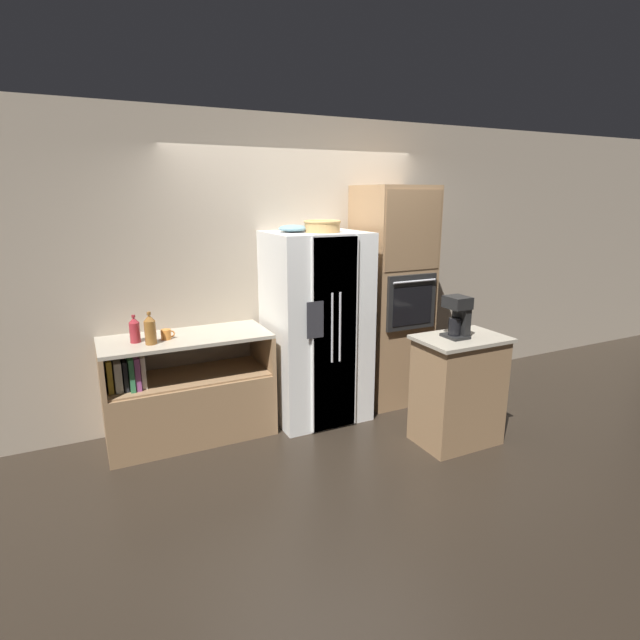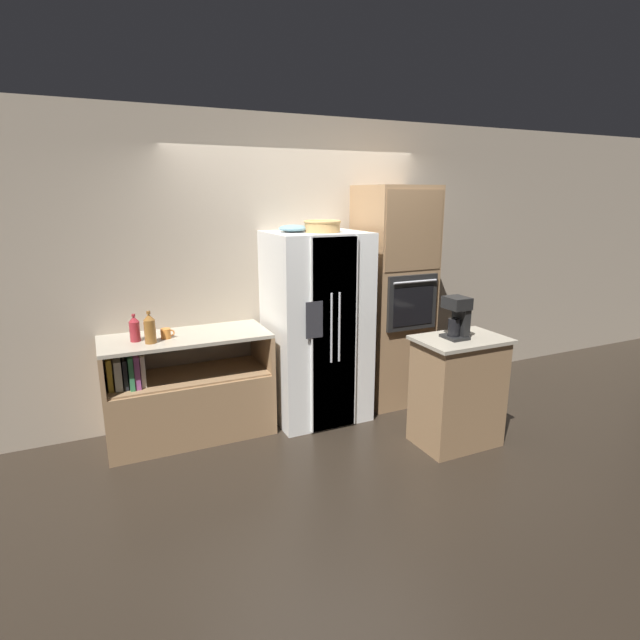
{
  "view_description": "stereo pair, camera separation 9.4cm",
  "coord_description": "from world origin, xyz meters",
  "px_view_note": "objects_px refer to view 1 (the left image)",
  "views": [
    {
      "loc": [
        -1.93,
        -4.04,
        2.09
      ],
      "look_at": [
        0.01,
        -0.05,
        0.97
      ],
      "focal_mm": 28.0,
      "sensor_mm": 36.0,
      "label": 1
    },
    {
      "loc": [
        -1.85,
        -4.08,
        2.09
      ],
      "look_at": [
        0.01,
        -0.05,
        0.97
      ],
      "focal_mm": 28.0,
      "sensor_mm": 36.0,
      "label": 2
    }
  ],
  "objects_px": {
    "fruit_bowl": "(293,228)",
    "refrigerator": "(316,327)",
    "wicker_basket": "(322,226)",
    "bottle_tall": "(135,330)",
    "coffee_maker": "(458,315)",
    "bottle_short": "(150,329)",
    "wall_oven": "(391,296)",
    "mug": "(166,334)"
  },
  "relations": [
    {
      "from": "wall_oven",
      "to": "fruit_bowl",
      "type": "height_order",
      "value": "wall_oven"
    },
    {
      "from": "wall_oven",
      "to": "refrigerator",
      "type": "bearing_deg",
      "value": -176.73
    },
    {
      "from": "mug",
      "to": "coffee_maker",
      "type": "height_order",
      "value": "coffee_maker"
    },
    {
      "from": "wall_oven",
      "to": "coffee_maker",
      "type": "xyz_separation_m",
      "value": [
        -0.06,
        -1.06,
        0.04
      ]
    },
    {
      "from": "wall_oven",
      "to": "coffee_maker",
      "type": "height_order",
      "value": "wall_oven"
    },
    {
      "from": "mug",
      "to": "coffee_maker",
      "type": "relative_size",
      "value": 0.33
    },
    {
      "from": "refrigerator",
      "to": "coffee_maker",
      "type": "height_order",
      "value": "refrigerator"
    },
    {
      "from": "refrigerator",
      "to": "wall_oven",
      "type": "xyz_separation_m",
      "value": [
        0.86,
        0.05,
        0.21
      ]
    },
    {
      "from": "bottle_tall",
      "to": "mug",
      "type": "bearing_deg",
      "value": -4.5
    },
    {
      "from": "refrigerator",
      "to": "wall_oven",
      "type": "relative_size",
      "value": 0.81
    },
    {
      "from": "wicker_basket",
      "to": "refrigerator",
      "type": "bearing_deg",
      "value": 109.34
    },
    {
      "from": "refrigerator",
      "to": "wicker_basket",
      "type": "height_order",
      "value": "wicker_basket"
    },
    {
      "from": "fruit_bowl",
      "to": "mug",
      "type": "xyz_separation_m",
      "value": [
        -1.16,
        -0.01,
        -0.83
      ]
    },
    {
      "from": "wall_oven",
      "to": "coffee_maker",
      "type": "distance_m",
      "value": 1.06
    },
    {
      "from": "coffee_maker",
      "to": "mug",
      "type": "bearing_deg",
      "value": 153.84
    },
    {
      "from": "bottle_short",
      "to": "wall_oven",
      "type": "bearing_deg",
      "value": 2.17
    },
    {
      "from": "wicker_basket",
      "to": "coffee_maker",
      "type": "distance_m",
      "value": 1.4
    },
    {
      "from": "refrigerator",
      "to": "wicker_basket",
      "type": "bearing_deg",
      "value": -70.66
    },
    {
      "from": "wicker_basket",
      "to": "mug",
      "type": "relative_size",
      "value": 2.9
    },
    {
      "from": "fruit_bowl",
      "to": "bottle_tall",
      "type": "relative_size",
      "value": 1.18
    },
    {
      "from": "refrigerator",
      "to": "wicker_basket",
      "type": "xyz_separation_m",
      "value": [
        0.03,
        -0.07,
        0.94
      ]
    },
    {
      "from": "wicker_basket",
      "to": "coffee_maker",
      "type": "relative_size",
      "value": 0.96
    },
    {
      "from": "bottle_tall",
      "to": "mug",
      "type": "relative_size",
      "value": 2.0
    },
    {
      "from": "coffee_maker",
      "to": "wicker_basket",
      "type": "bearing_deg",
      "value": 129.58
    },
    {
      "from": "wall_oven",
      "to": "bottle_short",
      "type": "height_order",
      "value": "wall_oven"
    },
    {
      "from": "fruit_bowl",
      "to": "bottle_short",
      "type": "relative_size",
      "value": 1.01
    },
    {
      "from": "wall_oven",
      "to": "mug",
      "type": "height_order",
      "value": "wall_oven"
    },
    {
      "from": "mug",
      "to": "coffee_maker",
      "type": "bearing_deg",
      "value": -26.16
    },
    {
      "from": "refrigerator",
      "to": "mug",
      "type": "xyz_separation_m",
      "value": [
        -1.35,
        0.05,
        0.08
      ]
    },
    {
      "from": "wall_oven",
      "to": "bottle_tall",
      "type": "bearing_deg",
      "value": 179.61
    },
    {
      "from": "refrigerator",
      "to": "bottle_short",
      "type": "distance_m",
      "value": 1.5
    },
    {
      "from": "bottle_short",
      "to": "refrigerator",
      "type": "bearing_deg",
      "value": 1.54
    },
    {
      "from": "wall_oven",
      "to": "bottle_tall",
      "type": "distance_m",
      "value": 2.46
    },
    {
      "from": "fruit_bowl",
      "to": "mug",
      "type": "height_order",
      "value": "fruit_bowl"
    },
    {
      "from": "refrigerator",
      "to": "mug",
      "type": "relative_size",
      "value": 15.48
    },
    {
      "from": "bottle_tall",
      "to": "coffee_maker",
      "type": "relative_size",
      "value": 0.66
    },
    {
      "from": "wall_oven",
      "to": "bottle_short",
      "type": "relative_size",
      "value": 8.2
    },
    {
      "from": "fruit_bowl",
      "to": "refrigerator",
      "type": "bearing_deg",
      "value": -16.6
    },
    {
      "from": "refrigerator",
      "to": "fruit_bowl",
      "type": "distance_m",
      "value": 0.94
    },
    {
      "from": "bottle_tall",
      "to": "coffee_maker",
      "type": "xyz_separation_m",
      "value": [
        2.4,
        -1.08,
        0.1
      ]
    },
    {
      "from": "wicker_basket",
      "to": "fruit_bowl",
      "type": "bearing_deg",
      "value": 149.54
    },
    {
      "from": "fruit_bowl",
      "to": "bottle_short",
      "type": "distance_m",
      "value": 1.5
    }
  ]
}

